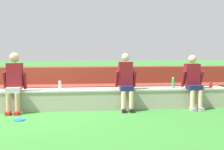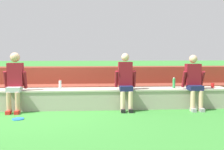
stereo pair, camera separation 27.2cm
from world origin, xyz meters
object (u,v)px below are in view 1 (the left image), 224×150
person_far_left (14,80)px  person_left_of_center (126,80)px  water_bottle_center_gap (173,83)px  person_center (193,80)px  plastic_cup_right_end (211,85)px  frisbee (19,120)px  water_bottle_near_right (60,85)px

person_far_left → person_left_of_center: size_ratio=1.01×
person_far_left → water_bottle_center_gap: 3.93m
person_left_of_center → person_center: person_left_of_center is taller
plastic_cup_right_end → frisbee: 4.86m
person_center → frisbee: (-4.08, -0.73, -0.71)m
water_bottle_near_right → water_bottle_center_gap: bearing=-0.7°
frisbee → person_far_left: bearing=108.5°
water_bottle_center_gap → plastic_cup_right_end: 1.05m
plastic_cup_right_end → water_bottle_center_gap: bearing=-178.0°
person_far_left → water_bottle_near_right: bearing=16.3°
person_center → water_bottle_center_gap: 0.51m
person_left_of_center → water_bottle_center_gap: (1.28, 0.26, -0.10)m
person_far_left → person_left_of_center: bearing=0.0°
water_bottle_center_gap → frisbee: size_ratio=1.11×
water_bottle_near_right → person_center: bearing=-5.6°
water_bottle_center_gap → water_bottle_near_right: bearing=179.3°
person_left_of_center → water_bottle_near_right: bearing=169.6°
person_far_left → frisbee: bearing=-71.5°
person_left_of_center → plastic_cup_right_end: bearing=7.3°
water_bottle_center_gap → plastic_cup_right_end: (1.04, 0.04, -0.07)m
plastic_cup_right_end → person_center: bearing=-152.6°
frisbee → plastic_cup_right_end: bearing=12.7°
frisbee → water_bottle_center_gap: bearing=15.6°
person_center → water_bottle_near_right: bearing=174.4°
water_bottle_center_gap → water_bottle_near_right: water_bottle_center_gap is taller
plastic_cup_right_end → frisbee: size_ratio=0.46×
person_left_of_center → water_bottle_center_gap: size_ratio=5.10×
person_center → water_bottle_center_gap: bearing=145.4°
person_center → frisbee: 4.21m
person_left_of_center → frisbee: person_left_of_center is taller
person_left_of_center → water_bottle_near_right: (-1.61, 0.30, -0.12)m
person_far_left → water_bottle_center_gap: (3.92, 0.26, -0.13)m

